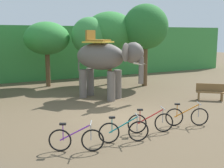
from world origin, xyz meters
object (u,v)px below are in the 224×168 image
bike_purple (76,139)px  tree_center_left (90,36)px  tree_far_right (47,39)px  bike_teal (124,131)px  elephant (105,59)px  tree_left (146,27)px  bike_red (150,122)px  tree_far_left (110,32)px  wooden_bench (210,91)px  bike_orange (187,116)px

bike_purple → tree_center_left: bearing=64.4°
tree_far_right → bike_teal: tree_far_right is taller
elephant → tree_left: bearing=30.1°
bike_purple → bike_red: (3.03, 0.40, 0.00)m
tree_center_left → bike_teal: size_ratio=2.85×
tree_far_left → tree_left: bearing=-41.8°
wooden_bench → bike_purple: bearing=-159.5°
elephant → wooden_bench: elephant is taller
tree_center_left → elephant: size_ratio=1.18×
tree_far_right → bike_orange: tree_far_right is taller
bike_teal → bike_red: (1.35, 0.40, 0.00)m
elephant → bike_red: bearing=-100.8°
tree_far_right → tree_far_left: tree_far_left is taller
bike_teal → bike_red: same height
tree_center_left → bike_orange: bearing=-91.4°
tree_far_right → tree_far_left: size_ratio=0.86×
tree_left → bike_orange: size_ratio=3.58×
elephant → bike_purple: elephant is taller
elephant → bike_purple: size_ratio=2.59×
tree_left → bike_orange: (-3.69, -8.45, -3.64)m
tree_left → bike_purple: tree_left is taller
tree_far_right → wooden_bench: (6.65, -8.34, -2.79)m
tree_center_left → tree_left: (3.44, -1.59, 0.62)m
tree_center_left → elephant: tree_center_left is taller
tree_far_left → bike_teal: (-4.92, -10.54, -3.33)m
bike_teal → wooden_bench: bearing=24.7°
tree_far_left → bike_red: bearing=-109.4°
tree_left → wooden_bench: (0.61, -5.48, -3.55)m
elephant → bike_teal: 7.10m
elephant → bike_red: elephant is taller
tree_far_right → bike_red: size_ratio=2.70×
wooden_bench → tree_center_left: bearing=119.8°
tree_center_left → bike_red: (-1.98, -10.06, -3.02)m
tree_far_right → wooden_bench: 11.02m
wooden_bench → tree_left: bearing=96.4°
tree_center_left → bike_red: bearing=-101.2°
bike_red → wooden_bench: bearing=26.4°
tree_far_right → bike_teal: 12.10m
tree_far_right → wooden_bench: size_ratio=3.10×
tree_center_left → tree_left: size_ratio=0.84×
tree_far_left → elephant: size_ratio=1.29×
tree_far_left → bike_orange: bearing=-100.2°
tree_far_right → bike_red: tree_far_right is taller
tree_far_right → elephant: size_ratio=1.11×
tree_far_right → bike_red: 11.70m
elephant → wooden_bench: (4.89, -3.00, -1.72)m
bike_teal → bike_red: size_ratio=1.01×
tree_far_right → elephant: 5.72m
bike_teal → tree_left: bearing=52.6°
tree_left → wooden_bench: bearing=-83.6°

